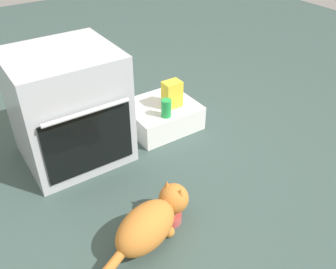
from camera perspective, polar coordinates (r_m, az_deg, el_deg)
name	(u,v)px	position (r m, az deg, el deg)	size (l,w,h in m)	color
ground	(110,183)	(2.15, -9.03, -7.40)	(8.00, 8.00, 0.00)	#384C47
oven	(69,108)	(2.22, -15.21, 4.05)	(0.59, 0.59, 0.68)	#B7BABF
pantry_cabinet	(161,115)	(2.55, -1.11, 3.00)	(0.47, 0.41, 0.17)	white
food_bowl	(170,216)	(1.91, 0.30, -12.58)	(0.12, 0.12, 0.08)	#C64C47
cat	(151,222)	(1.76, -2.69, -13.48)	(0.70, 0.31, 0.22)	#C6752D
soda_can	(166,108)	(2.35, -0.27, 4.11)	(0.07, 0.07, 0.12)	green
snack_bag	(172,94)	(2.45, 0.63, 6.30)	(0.12, 0.09, 0.18)	yellow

